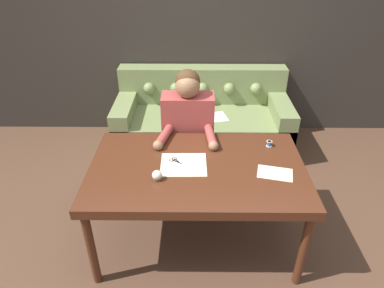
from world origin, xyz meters
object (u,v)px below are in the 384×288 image
object	(u,v)px
couch	(202,121)
person	(188,135)
thread_spool	(269,144)
dining_table	(197,173)
pin_cushion	(157,176)
scissors	(177,162)

from	to	relation	value
couch	person	bearing A→B (deg)	-99.55
thread_spool	person	bearing A→B (deg)	152.82
couch	dining_table	bearing A→B (deg)	-92.65
person	pin_cushion	size ratio (longest dim) A/B	17.20
person	couch	bearing A→B (deg)	80.45
dining_table	couch	xyz separation A→B (m)	(0.07, 1.49, -0.36)
couch	person	size ratio (longest dim) A/B	1.57
couch	thread_spool	xyz separation A→B (m)	(0.50, -1.21, 0.44)
person	thread_spool	world-z (taller)	person
couch	person	distance (m)	0.95
dining_table	pin_cushion	world-z (taller)	pin_cushion
dining_table	couch	world-z (taller)	couch
person	thread_spool	distance (m)	0.74
dining_table	pin_cushion	xyz separation A→B (m)	(-0.27, -0.16, 0.10)
person	pin_cushion	distance (m)	0.81
thread_spool	scissors	bearing A→B (deg)	-162.56
scissors	dining_table	bearing A→B (deg)	-19.77
scissors	thread_spool	size ratio (longest dim) A/B	3.93
couch	pin_cushion	size ratio (longest dim) A/B	26.97
dining_table	couch	bearing A→B (deg)	87.35
couch	scissors	distance (m)	1.51
scissors	thread_spool	xyz separation A→B (m)	(0.72, 0.23, 0.02)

